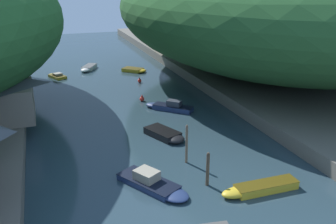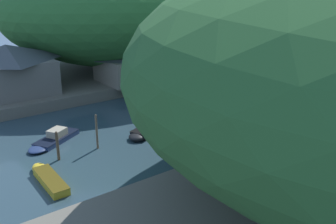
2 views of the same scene
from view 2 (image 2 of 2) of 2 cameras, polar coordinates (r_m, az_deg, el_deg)
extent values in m
plane|color=#283D47|center=(47.51, 6.22, 0.11)|extent=(130.00, 130.00, 0.00)
cube|color=#666056|center=(65.04, -7.41, 6.02)|extent=(22.00, 120.00, 1.45)
ellipsoid|color=#2D662D|center=(67.77, -3.36, 15.06)|extent=(35.31, 49.44, 18.10)
cube|color=slate|center=(52.83, -22.95, 4.79)|extent=(7.96, 10.61, 4.43)
pyramid|color=#3D4247|center=(52.19, -23.43, 8.27)|extent=(8.59, 11.46, 2.12)
cube|color=gray|center=(55.62, -6.77, 6.39)|extent=(7.71, 6.18, 3.51)
pyramid|color=#3D4247|center=(55.12, -6.88, 8.88)|extent=(8.33, 6.68, 1.42)
cube|color=black|center=(40.37, -3.16, -2.86)|extent=(3.25, 4.20, 0.67)
ellipsoid|color=black|center=(38.95, -4.67, -3.76)|extent=(2.42, 2.44, 0.67)
cube|color=black|center=(40.24, -3.17, -2.40)|extent=(3.32, 4.28, 0.03)
cube|color=gold|center=(32.14, -17.42, -10.02)|extent=(4.95, 1.37, 0.62)
ellipsoid|color=gold|center=(34.25, -18.82, -8.28)|extent=(2.48, 1.29, 0.62)
cube|color=#4C3E0E|center=(31.99, -17.48, -9.52)|extent=(5.04, 1.40, 0.03)
cube|color=gold|center=(64.07, 13.22, 4.96)|extent=(2.82, 3.55, 0.36)
ellipsoid|color=gold|center=(65.54, 13.61, 5.25)|extent=(2.10, 2.08, 0.36)
cube|color=#4C3E0E|center=(64.02, 13.23, 5.13)|extent=(2.88, 3.62, 0.03)
cube|color=#9E937F|center=(63.89, 13.22, 5.28)|extent=(1.52, 1.48, 0.41)
cube|color=gold|center=(57.33, 22.68, 2.35)|extent=(3.75, 3.71, 0.53)
ellipsoid|color=gold|center=(55.83, 23.09, 1.87)|extent=(2.50, 2.51, 0.53)
cube|color=#4C3E0E|center=(57.26, 22.71, 2.62)|extent=(3.82, 3.78, 0.03)
cube|color=navy|center=(41.82, 7.58, -2.26)|extent=(4.53, 4.34, 0.59)
ellipsoid|color=navy|center=(44.06, 7.53, -1.11)|extent=(2.72, 2.66, 0.59)
cube|color=black|center=(41.71, 7.60, -1.87)|extent=(4.62, 4.43, 0.03)
cube|color=#333842|center=(41.45, 7.62, -1.52)|extent=(1.94, 1.90, 0.69)
cube|color=white|center=(63.90, 19.38, 4.48)|extent=(3.13, 4.05, 0.68)
ellipsoid|color=white|center=(63.05, 17.87, 4.45)|extent=(2.20, 2.35, 0.68)
cube|color=#525252|center=(63.82, 19.41, 4.79)|extent=(3.20, 4.13, 0.03)
cube|color=navy|center=(40.28, -16.61, -3.91)|extent=(4.28, 5.37, 0.46)
ellipsoid|color=navy|center=(38.55, -18.95, -5.24)|extent=(2.90, 3.14, 0.46)
cube|color=black|center=(40.18, -16.64, -3.58)|extent=(4.36, 5.47, 0.03)
cube|color=#9E937F|center=(40.16, -16.55, -3.02)|extent=(2.09, 2.23, 0.76)
cylinder|color=#4C3D2D|center=(35.63, -16.47, -5.09)|extent=(0.26, 0.26, 2.66)
sphere|color=#4C3D2D|center=(35.10, -16.68, -3.03)|extent=(0.24, 0.24, 0.24)
cylinder|color=brown|center=(36.98, -10.81, -3.05)|extent=(0.21, 0.21, 3.41)
sphere|color=brown|center=(36.36, -10.98, -0.51)|extent=(0.19, 0.19, 0.19)
sphere|color=red|center=(46.60, 9.45, -0.04)|extent=(0.61, 0.61, 0.61)
cone|color=red|center=(46.45, 9.48, 0.49)|extent=(0.30, 0.30, 0.30)
sphere|color=red|center=(51.84, 17.80, 1.26)|extent=(0.57, 0.57, 0.57)
cone|color=red|center=(51.71, 17.85, 1.71)|extent=(0.29, 0.29, 0.29)
camera|label=1|loc=(43.96, -54.71, 11.21)|focal=40.00mm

